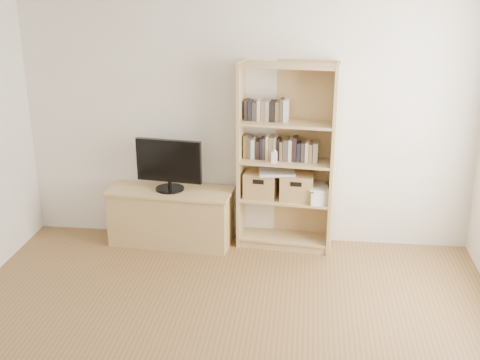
% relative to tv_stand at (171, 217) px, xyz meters
% --- Properties ---
extents(back_wall, '(4.50, 0.02, 2.60)m').
position_rel_tv_stand_xyz_m(back_wall, '(0.75, 0.23, 1.02)').
color(back_wall, silver).
rests_on(back_wall, floor).
extents(tv_stand, '(1.25, 0.55, 0.56)m').
position_rel_tv_stand_xyz_m(tv_stand, '(0.00, 0.00, 0.00)').
color(tv_stand, tan).
rests_on(tv_stand, floor).
extents(bookshelf, '(0.96, 0.42, 1.87)m').
position_rel_tv_stand_xyz_m(bookshelf, '(1.16, 0.06, 0.66)').
color(bookshelf, tan).
rests_on(bookshelf, floor).
extents(television, '(0.67, 0.13, 0.52)m').
position_rel_tv_stand_xyz_m(television, '(-0.00, 0.00, 0.56)').
color(television, black).
rests_on(television, tv_stand).
extents(books_row_mid, '(0.78, 0.21, 0.21)m').
position_rel_tv_stand_xyz_m(books_row_mid, '(1.16, 0.08, 0.74)').
color(books_row_mid, brown).
rests_on(books_row_mid, bookshelf).
extents(books_row_upper, '(0.38, 0.18, 0.19)m').
position_rel_tv_stand_xyz_m(books_row_upper, '(0.95, 0.10, 1.12)').
color(books_row_upper, brown).
rests_on(books_row_upper, bookshelf).
extents(baby_monitor, '(0.06, 0.04, 0.11)m').
position_rel_tv_stand_xyz_m(baby_monitor, '(1.05, -0.03, 0.69)').
color(baby_monitor, white).
rests_on(baby_monitor, bookshelf).
extents(basket_left, '(0.34, 0.29, 0.26)m').
position_rel_tv_stand_xyz_m(basket_left, '(0.91, 0.08, 0.37)').
color(basket_left, olive).
rests_on(basket_left, bookshelf).
extents(basket_right, '(0.34, 0.29, 0.26)m').
position_rel_tv_stand_xyz_m(basket_right, '(1.27, 0.05, 0.37)').
color(basket_right, olive).
rests_on(basket_right, bookshelf).
extents(laptop, '(0.38, 0.28, 0.03)m').
position_rel_tv_stand_xyz_m(laptop, '(1.07, 0.05, 0.51)').
color(laptop, silver).
rests_on(laptop, basket_left).
extents(magazine_stack, '(0.25, 0.32, 0.13)m').
position_rel_tv_stand_xyz_m(magazine_stack, '(1.48, 0.03, 0.31)').
color(magazine_stack, silver).
rests_on(magazine_stack, bookshelf).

